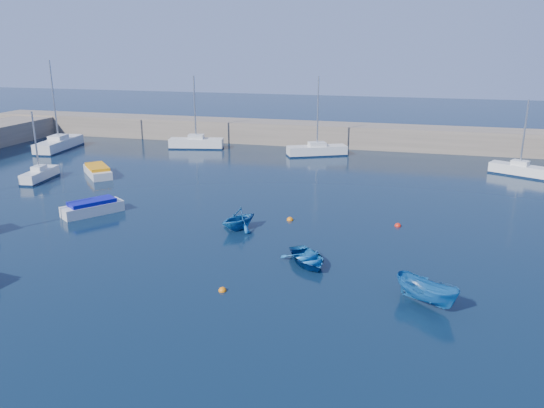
% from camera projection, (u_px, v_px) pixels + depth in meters
% --- Properties ---
extents(ground, '(220.00, 220.00, 0.00)m').
position_uv_depth(ground, '(190.00, 341.00, 22.24)').
color(ground, '#0B1D31').
rests_on(ground, ground).
extents(back_wall, '(96.00, 4.50, 2.60)m').
position_uv_depth(back_wall, '(342.00, 135.00, 64.34)').
color(back_wall, '#796C5C').
rests_on(back_wall, ground).
extents(sailboat_3, '(1.85, 4.72, 6.24)m').
position_uv_depth(sailboat_3, '(40.00, 175.00, 48.17)').
color(sailboat_3, silver).
rests_on(sailboat_3, ground).
extents(sailboat_4, '(3.12, 7.99, 10.17)m').
position_uv_depth(sailboat_4, '(59.00, 144.00, 62.04)').
color(sailboat_4, silver).
rests_on(sailboat_4, ground).
extents(sailboat_5, '(6.55, 3.06, 8.44)m').
position_uv_depth(sailboat_5, '(196.00, 143.00, 62.85)').
color(sailboat_5, silver).
rests_on(sailboat_5, ground).
extents(sailboat_6, '(6.70, 4.58, 8.63)m').
position_uv_depth(sailboat_6, '(317.00, 150.00, 58.84)').
color(sailboat_6, silver).
rests_on(sailboat_6, ground).
extents(sailboat_7, '(5.38, 3.72, 7.10)m').
position_uv_depth(sailboat_7, '(519.00, 170.00, 49.90)').
color(sailboat_7, silver).
rests_on(sailboat_7, ground).
extents(motorboat_1, '(3.70, 4.39, 1.06)m').
position_uv_depth(motorboat_1, '(92.00, 207.00, 38.70)').
color(motorboat_1, silver).
rests_on(motorboat_1, ground).
extents(motorboat_2, '(4.60, 4.69, 1.00)m').
position_uv_depth(motorboat_2, '(98.00, 171.00, 49.90)').
color(motorboat_2, silver).
rests_on(motorboat_2, ground).
extents(dinghy_center, '(3.93, 4.17, 0.70)m').
position_uv_depth(dinghy_center, '(307.00, 258.00, 29.91)').
color(dinghy_center, '#175C9F').
rests_on(dinghy_center, ground).
extents(dinghy_left, '(3.56, 3.71, 1.51)m').
position_uv_depth(dinghy_left, '(239.00, 219.00, 35.43)').
color(dinghy_left, '#175C9F').
rests_on(dinghy_left, ground).
extents(dinghy_right, '(3.51, 3.00, 1.31)m').
position_uv_depth(dinghy_right, '(427.00, 292.00, 25.20)').
color(dinghy_right, '#175C9F').
rests_on(dinghy_right, ground).
extents(buoy_0, '(0.42, 0.42, 0.42)m').
position_uv_depth(buoy_0, '(223.00, 291.00, 26.77)').
color(buoy_0, orange).
rests_on(buoy_0, ground).
extents(buoy_1, '(0.46, 0.46, 0.46)m').
position_uv_depth(buoy_1, '(398.00, 226.00, 36.23)').
color(buoy_1, red).
rests_on(buoy_1, ground).
extents(buoy_3, '(0.48, 0.48, 0.48)m').
position_uv_depth(buoy_3, '(290.00, 220.00, 37.46)').
color(buoy_3, orange).
rests_on(buoy_3, ground).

